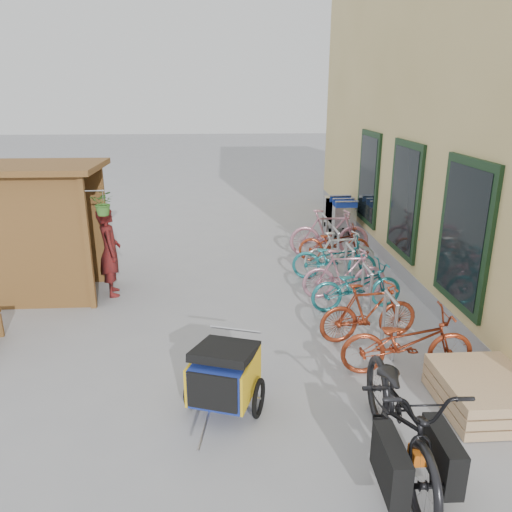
{
  "coord_description": "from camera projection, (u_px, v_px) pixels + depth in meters",
  "views": [
    {
      "loc": [
        0.01,
        -6.27,
        3.56
      ],
      "look_at": [
        0.5,
        1.5,
        1.0
      ],
      "focal_mm": 35.0,
      "sensor_mm": 36.0,
      "label": 1
    }
  ],
  "objects": [
    {
      "name": "ground",
      "position": [
        228.0,
        357.0,
        7.06
      ],
      "size": [
        80.0,
        80.0,
        0.0
      ],
      "primitive_type": "plane",
      "color": "gray"
    },
    {
      "name": "kiosk",
      "position": [
        37.0,
        213.0,
        8.72
      ],
      "size": [
        2.49,
        1.65,
        2.4
      ],
      "color": "brown",
      "rests_on": "ground"
    },
    {
      "name": "bike_rack",
      "position": [
        349.0,
        264.0,
        9.31
      ],
      "size": [
        0.05,
        5.35,
        0.86
      ],
      "color": "#A5A8AD",
      "rests_on": "ground"
    },
    {
      "name": "pallet_stack",
      "position": [
        484.0,
        393.0,
        5.85
      ],
      "size": [
        1.0,
        1.2,
        0.4
      ],
      "color": "tan",
      "rests_on": "ground"
    },
    {
      "name": "shopping_carts",
      "position": [
        339.0,
        211.0,
        13.1
      ],
      "size": [
        0.57,
        1.59,
        1.03
      ],
      "color": "silver",
      "rests_on": "ground"
    },
    {
      "name": "child_trailer",
      "position": [
        224.0,
        373.0,
        5.75
      ],
      "size": [
        0.97,
        1.5,
        0.87
      ],
      "rotation": [
        0.0,
        0.0,
        -0.32
      ],
      "color": "#1B2F98",
      "rests_on": "ground"
    },
    {
      "name": "cargo_bike",
      "position": [
        401.0,
        415.0,
        4.85
      ],
      "size": [
        0.83,
        2.23,
        1.16
      ],
      "rotation": [
        0.0,
        0.0,
        -0.03
      ],
      "color": "black",
      "rests_on": "ground"
    },
    {
      "name": "person_kiosk",
      "position": [
        110.0,
        252.0,
        9.01
      ],
      "size": [
        0.54,
        0.68,
        1.64
      ],
      "primitive_type": "imported",
      "rotation": [
        0.0,
        0.0,
        1.85
      ],
      "color": "maroon",
      "rests_on": "ground"
    },
    {
      "name": "bike_0",
      "position": [
        407.0,
        342.0,
        6.52
      ],
      "size": [
        1.77,
        0.69,
        0.91
      ],
      "primitive_type": "imported",
      "rotation": [
        0.0,
        0.0,
        1.52
      ],
      "color": "maroon",
      "rests_on": "ground"
    },
    {
      "name": "bike_1",
      "position": [
        369.0,
        312.0,
        7.41
      ],
      "size": [
        1.57,
        0.64,
        0.92
      ],
      "primitive_type": "imported",
      "rotation": [
        0.0,
        0.0,
        1.71
      ],
      "color": "maroon",
      "rests_on": "ground"
    },
    {
      "name": "bike_2",
      "position": [
        357.0,
        286.0,
        8.49
      ],
      "size": [
        1.68,
        0.79,
        0.85
      ],
      "primitive_type": "imported",
      "rotation": [
        0.0,
        0.0,
        1.71
      ],
      "color": "#1E747B",
      "rests_on": "ground"
    },
    {
      "name": "bike_3",
      "position": [
        345.0,
        274.0,
        8.95
      ],
      "size": [
        1.54,
        0.47,
        0.92
      ],
      "primitive_type": "imported",
      "rotation": [
        0.0,
        0.0,
        1.6
      ],
      "color": "#C37E93",
      "rests_on": "ground"
    },
    {
      "name": "bike_4",
      "position": [
        334.0,
        259.0,
        9.85
      ],
      "size": [
        1.73,
        0.86,
        0.87
      ],
      "primitive_type": "imported",
      "rotation": [
        0.0,
        0.0,
        1.39
      ],
      "color": "#1E747B",
      "rests_on": "ground"
    },
    {
      "name": "bike_5",
      "position": [
        340.0,
        253.0,
        10.13
      ],
      "size": [
        1.55,
        0.59,
        0.91
      ],
      "primitive_type": "imported",
      "rotation": [
        0.0,
        0.0,
        1.68
      ],
      "color": "silver",
      "rests_on": "ground"
    },
    {
      "name": "bike_6",
      "position": [
        334.0,
        243.0,
        10.95
      ],
      "size": [
        1.59,
        0.65,
        0.82
      ],
      "primitive_type": "imported",
      "rotation": [
        0.0,
        0.0,
        1.5
      ],
      "color": "maroon",
      "rests_on": "ground"
    },
    {
      "name": "bike_7",
      "position": [
        329.0,
        233.0,
        11.26
      ],
      "size": [
        1.81,
        0.54,
        1.08
      ],
      "primitive_type": "imported",
      "rotation": [
        0.0,
        0.0,
        1.55
      ],
      "color": "#C37E93",
      "rests_on": "ground"
    }
  ]
}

